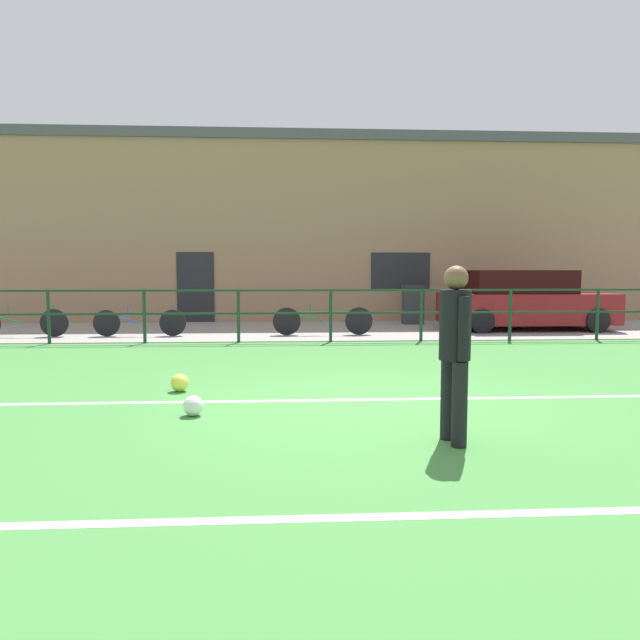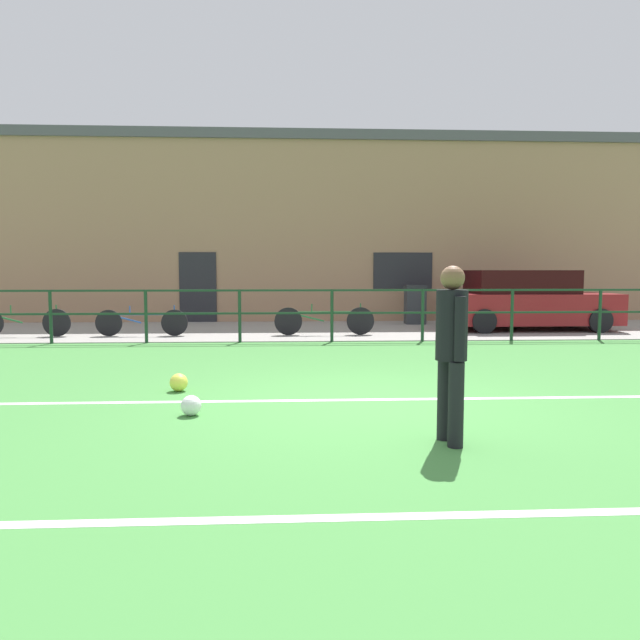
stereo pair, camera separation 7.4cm
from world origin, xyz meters
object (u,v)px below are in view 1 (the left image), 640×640
(player_goalkeeper, at_px, (455,343))
(bicycle_parked_1, at_px, (20,322))
(soccer_ball_spare, at_px, (193,406))
(bicycle_parked_0, at_px, (323,321))
(soccer_ball_match, at_px, (180,383))
(parked_car_red, at_px, (524,301))
(trash_bin_0, at_px, (413,304))
(bicycle_parked_2, at_px, (140,322))

(player_goalkeeper, distance_m, bicycle_parked_1, 11.64)
(soccer_ball_spare, bearing_deg, bicycle_parked_1, 123.98)
(player_goalkeeper, height_order, soccer_ball_spare, player_goalkeeper)
(soccer_ball_spare, relative_size, bicycle_parked_0, 0.09)
(player_goalkeeper, relative_size, bicycle_parked_1, 0.73)
(player_goalkeeper, distance_m, soccer_ball_match, 3.84)
(parked_car_red, relative_size, bicycle_parked_1, 1.98)
(trash_bin_0, bearing_deg, parked_car_red, -34.35)
(soccer_ball_spare, xyz_separation_m, parked_car_red, (7.21, 8.67, 0.64))
(player_goalkeeper, xyz_separation_m, bicycle_parked_2, (-4.92, 8.76, -0.56))
(parked_car_red, distance_m, bicycle_parked_1, 12.41)
(bicycle_parked_2, bearing_deg, bicycle_parked_0, 0.00)
(parked_car_red, distance_m, bicycle_parked_2, 9.70)
(player_goalkeeper, bearing_deg, bicycle_parked_1, 32.25)
(soccer_ball_match, distance_m, bicycle_parked_0, 6.73)
(player_goalkeeper, xyz_separation_m, soccer_ball_match, (-2.87, 2.42, -0.79))
(parked_car_red, xyz_separation_m, bicycle_parked_1, (-12.36, -1.05, -0.40))
(soccer_ball_match, height_order, bicycle_parked_1, bicycle_parked_1)
(player_goalkeeper, xyz_separation_m, bicycle_parked_0, (-0.62, 8.76, -0.54))
(soccer_ball_match, height_order, bicycle_parked_0, bicycle_parked_0)
(bicycle_parked_2, bearing_deg, bicycle_parked_1, 180.00)
(soccer_ball_match, relative_size, bicycle_parked_1, 0.11)
(parked_car_red, relative_size, bicycle_parked_0, 1.80)
(player_goalkeeper, bearing_deg, bicycle_parked_2, 20.48)
(soccer_ball_spare, distance_m, bicycle_parked_1, 9.20)
(bicycle_parked_1, xyz_separation_m, bicycle_parked_2, (2.72, -0.00, -0.01))
(soccer_ball_spare, xyz_separation_m, trash_bin_0, (4.67, 10.41, 0.47))
(bicycle_parked_0, height_order, trash_bin_0, trash_bin_0)
(player_goalkeeper, height_order, soccer_ball_match, player_goalkeeper)
(bicycle_parked_1, relative_size, bicycle_parked_2, 1.01)
(parked_car_red, bearing_deg, player_goalkeeper, -115.67)
(soccer_ball_spare, height_order, bicycle_parked_2, bicycle_parked_2)
(soccer_ball_match, relative_size, bicycle_parked_0, 0.10)
(bicycle_parked_1, height_order, bicycle_parked_2, bicycle_parked_1)
(soccer_ball_spare, xyz_separation_m, bicycle_parked_1, (-5.14, 7.63, 0.25))
(bicycle_parked_1, distance_m, bicycle_parked_2, 2.72)
(soccer_ball_match, relative_size, parked_car_red, 0.05)
(trash_bin_0, bearing_deg, player_goalkeeper, -100.64)
(bicycle_parked_0, distance_m, bicycle_parked_1, 7.02)
(player_goalkeeper, distance_m, soccer_ball_spare, 2.86)
(bicycle_parked_0, relative_size, bicycle_parked_1, 1.10)
(parked_car_red, bearing_deg, bicycle_parked_2, -173.81)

